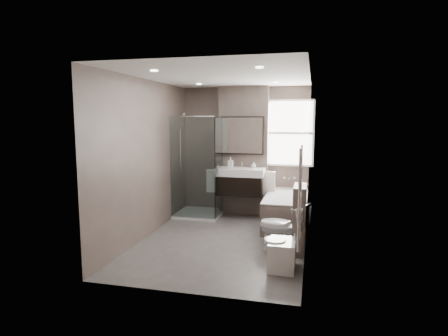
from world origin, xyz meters
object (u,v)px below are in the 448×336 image
(vanity, at_px, (240,181))
(bathtub, at_px, (286,209))
(toilet, at_px, (283,227))
(bidet, at_px, (282,254))

(vanity, height_order, bathtub, vanity)
(vanity, bearing_deg, toilet, -60.10)
(vanity, distance_m, bidet, 2.63)
(toilet, height_order, bidet, toilet)
(toilet, bearing_deg, bidet, 20.57)
(toilet, bearing_deg, bathtub, -161.27)
(toilet, distance_m, bidet, 0.70)
(bidet, bearing_deg, vanity, 113.18)
(bidet, bearing_deg, toilet, 93.74)
(toilet, xyz_separation_m, bidet, (0.04, -0.68, -0.17))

